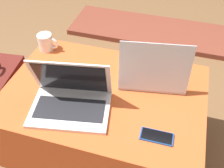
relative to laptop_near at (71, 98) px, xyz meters
name	(u,v)px	position (x,y,z in m)	size (l,w,h in m)	color
ground_plane	(106,142)	(0.12, 0.13, -0.49)	(14.00, 14.00, 0.00)	brown
ottoman	(105,119)	(0.12, 0.13, -0.27)	(0.98, 0.68, 0.44)	maroon
laptop_near	(71,98)	(0.00, 0.00, 0.00)	(0.39, 0.31, 0.25)	silver
laptop_far	(153,72)	(0.32, 0.28, 0.00)	(0.37, 0.31, 0.27)	#B7B7BC
cell_phone	(157,136)	(0.41, -0.06, -0.05)	(0.14, 0.07, 0.01)	#1E4C9E
backpack	(7,101)	(-0.49, 0.11, -0.28)	(0.24, 0.34, 0.51)	#5B1E19
coffee_mug	(46,42)	(-0.31, 0.37, 0.00)	(0.12, 0.08, 0.10)	white
fireplace_hearth	(146,30)	(0.12, 1.41, -0.47)	(1.40, 0.50, 0.04)	brown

